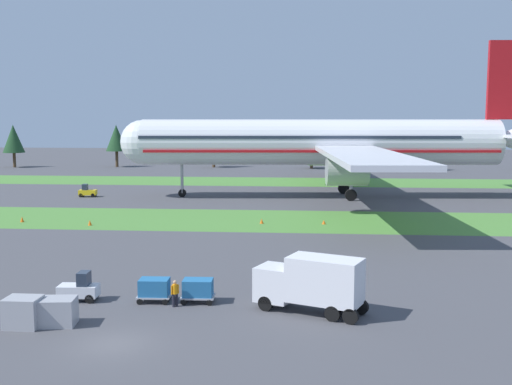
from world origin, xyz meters
TOP-DOWN VIEW (x-y plane):
  - ground_plane at (0.00, 0.00)m, footprint 400.00×400.00m
  - grass_strip_near at (0.00, 40.40)m, footprint 320.00×15.55m
  - grass_strip_far at (0.00, 83.49)m, footprint 320.00×15.55m
  - airliner at (14.10, 62.09)m, footprint 63.71×78.53m
  - baggage_tug at (-4.66, 7.53)m, footprint 2.65×1.40m
  - cargo_dolly_lead at (0.37, 7.72)m, footprint 2.25×1.58m
  - cargo_dolly_second at (3.26, 7.83)m, footprint 2.25×1.58m
  - catering_truck at (10.67, 6.34)m, footprint 7.31×4.76m
  - pushback_tractor at (-22.87, 59.33)m, footprint 2.69×1.49m
  - ground_crew_marshaller at (1.95, 6.79)m, footprint 0.47×0.38m
  - uld_container_1 at (-4.15, 2.74)m, footprint 2.16×1.81m
  - uld_container_2 at (-6.04, 2.23)m, footprint 2.01×1.61m
  - taxiway_marker_0 at (5.26, 38.16)m, footprint 0.44×0.44m
  - taxiway_marker_1 at (-13.92, 35.38)m, footprint 0.44×0.44m
  - taxiway_marker_2 at (12.35, 38.35)m, footprint 0.44×0.44m
  - taxiway_marker_3 at (-22.51, 36.86)m, footprint 0.44×0.44m
  - distant_tree_line at (-0.82, 112.43)m, footprint 177.99×9.84m

SIDE VIEW (x-z plane):
  - ground_plane at x=0.00m, z-range 0.00..0.00m
  - grass_strip_near at x=0.00m, z-range 0.00..0.01m
  - grass_strip_far at x=0.00m, z-range 0.00..0.01m
  - taxiway_marker_2 at x=12.35m, z-range 0.00..0.49m
  - taxiway_marker_0 at x=5.26m, z-range 0.00..0.57m
  - taxiway_marker_1 at x=-13.92m, z-range 0.00..0.62m
  - taxiway_marker_3 at x=-22.51m, z-range 0.00..0.67m
  - uld_container_1 at x=-4.15m, z-range 0.00..1.61m
  - baggage_tug at x=-4.66m, z-range -0.17..1.80m
  - pushback_tractor at x=-22.87m, z-range -0.17..1.80m
  - uld_container_2 at x=-6.04m, z-range 0.00..1.77m
  - cargo_dolly_lead at x=0.37m, z-range 0.14..1.69m
  - cargo_dolly_second at x=3.26m, z-range 0.14..1.69m
  - ground_crew_marshaller at x=1.95m, z-range 0.08..1.82m
  - catering_truck at x=10.67m, z-range 0.16..3.74m
  - distant_tree_line at x=-0.82m, z-range 1.05..12.04m
  - airliner at x=14.10m, z-range -3.29..19.96m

